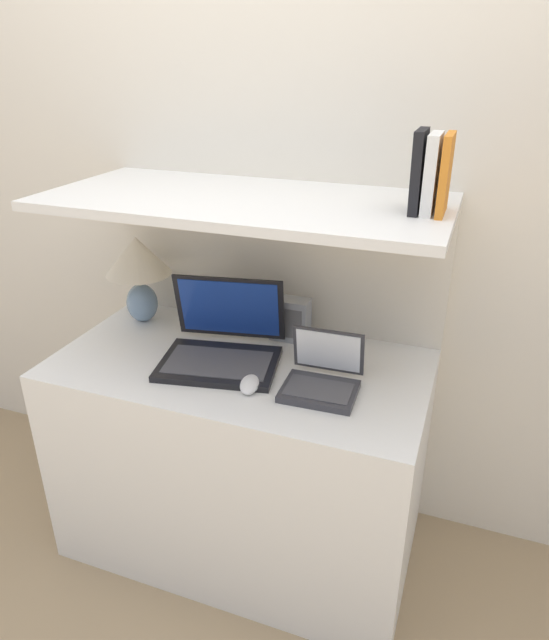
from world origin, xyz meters
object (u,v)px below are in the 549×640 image
(book_orange, at_px, (446,175))
(book_white, at_px, (432,174))
(computer_mouse, at_px, (250,384))
(laptop_large, at_px, (222,345))
(table_lamp, at_px, (138,265))
(laptop_small, at_px, (322,378))
(book_black, at_px, (419,172))
(router_box, at_px, (290,319))

(book_orange, height_order, book_white, same)
(computer_mouse, bearing_deg, laptop_large, 137.57)
(table_lamp, bearing_deg, book_orange, -5.62)
(table_lamp, bearing_deg, laptop_small, -16.96)
(computer_mouse, relative_size, book_black, 0.54)
(laptop_small, xyz_separation_m, book_orange, (0.27, 0.13, 0.59))
(laptop_small, relative_size, book_white, 1.11)
(laptop_small, distance_m, book_black, 0.64)
(router_box, distance_m, book_white, 0.71)
(laptop_large, height_order, computer_mouse, laptop_large)
(computer_mouse, bearing_deg, book_black, 27.27)
(table_lamp, height_order, book_black, book_black)
(router_box, distance_m, book_orange, 0.73)
(computer_mouse, relative_size, book_orange, 0.56)
(laptop_large, relative_size, computer_mouse, 3.74)
(router_box, xyz_separation_m, book_white, (0.43, -0.15, 0.55))
(router_box, bearing_deg, book_white, -19.13)
(laptop_large, relative_size, laptop_small, 1.88)
(book_orange, bearing_deg, laptop_large, -173.89)
(router_box, bearing_deg, laptop_large, -126.18)
(router_box, bearing_deg, laptop_small, -54.99)
(book_white, xyz_separation_m, book_black, (-0.03, -0.00, 0.00))
(table_lamp, distance_m, book_orange, 1.10)
(computer_mouse, height_order, book_white, book_white)
(book_black, bearing_deg, table_lamp, 173.98)
(book_orange, bearing_deg, router_box, 162.18)
(router_box, xyz_separation_m, book_orange, (0.46, -0.15, 0.55))
(book_white, bearing_deg, book_black, -180.00)
(book_white, bearing_deg, router_box, 160.87)
(table_lamp, bearing_deg, book_white, -5.82)
(router_box, bearing_deg, book_black, -20.64)
(book_black, bearing_deg, router_box, 159.36)
(router_box, relative_size, book_white, 0.74)
(table_lamp, distance_m, laptop_small, 0.81)
(laptop_small, relative_size, computer_mouse, 1.98)
(table_lamp, relative_size, laptop_large, 0.77)
(computer_mouse, xyz_separation_m, router_box, (0.00, 0.35, 0.06))
(book_black, bearing_deg, book_orange, 0.00)
(computer_mouse, height_order, book_orange, book_orange)
(book_orange, bearing_deg, book_white, 180.00)
(book_orange, height_order, book_black, book_black)
(computer_mouse, xyz_separation_m, book_black, (0.40, 0.21, 0.61))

